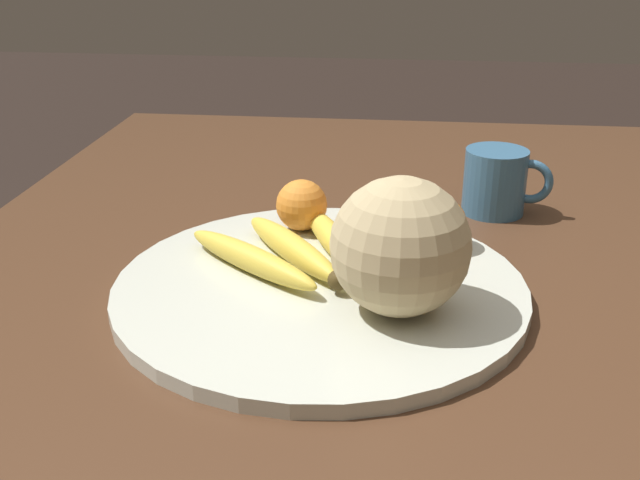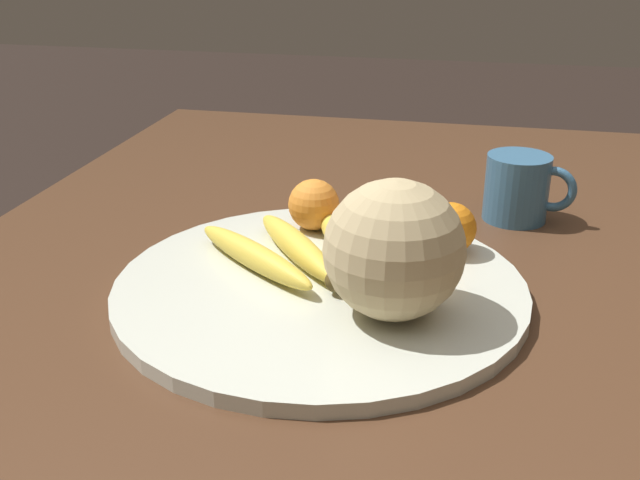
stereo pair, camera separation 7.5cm
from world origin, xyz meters
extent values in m
cube|color=#4C301E|center=(0.00, 0.00, 0.75)|extent=(1.63, 1.09, 0.04)
cube|color=#4C301E|center=(0.73, 0.46, 0.37)|extent=(0.07, 0.07, 0.73)
cylinder|color=beige|center=(0.03, 0.06, 0.78)|extent=(0.46, 0.46, 0.02)
torus|color=navy|center=(0.03, 0.06, 0.78)|extent=(0.46, 0.46, 0.01)
sphere|color=tan|center=(-0.03, -0.03, 0.86)|extent=(0.14, 0.14, 0.14)
sphere|color=#473819|center=(0.00, 0.04, 0.80)|extent=(0.02, 0.02, 0.02)
ellipsoid|color=gold|center=(0.11, 0.05, 0.80)|extent=(0.19, 0.11, 0.03)
ellipsoid|color=gold|center=(0.08, 0.10, 0.80)|extent=(0.18, 0.15, 0.03)
ellipsoid|color=gold|center=(0.04, 0.14, 0.80)|extent=(0.15, 0.18, 0.03)
sphere|color=orange|center=(0.09, 0.00, 0.82)|extent=(0.06, 0.06, 0.06)
sphere|color=orange|center=(0.17, 0.10, 0.82)|extent=(0.07, 0.07, 0.07)
sphere|color=orange|center=(0.17, -0.01, 0.82)|extent=(0.07, 0.07, 0.07)
sphere|color=orange|center=(0.14, -0.08, 0.82)|extent=(0.06, 0.06, 0.06)
cube|color=white|center=(0.05, -0.03, 0.79)|extent=(0.08, 0.06, 0.00)
cylinder|color=#386689|center=(0.31, -0.16, 0.82)|extent=(0.09, 0.09, 0.09)
torus|color=#386689|center=(0.30, -0.20, 0.82)|extent=(0.02, 0.06, 0.06)
camera|label=1|loc=(-0.71, -0.02, 1.16)|focal=42.00mm
camera|label=2|loc=(-0.70, -0.10, 1.16)|focal=42.00mm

